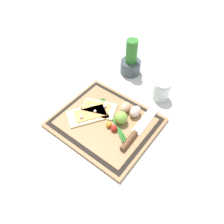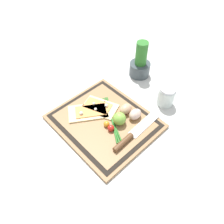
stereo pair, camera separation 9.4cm
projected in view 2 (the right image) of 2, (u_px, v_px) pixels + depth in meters
name	position (u px, v px, depth m)	size (l,w,h in m)	color
ground_plane	(104.00, 123.00, 0.95)	(6.00, 6.00, 0.00)	silver
cutting_board	(104.00, 121.00, 0.94)	(0.42, 0.36, 0.02)	#997047
pizza_slice_near	(89.00, 112.00, 0.96)	(0.17, 0.20, 0.02)	beige
pizza_slice_far	(99.00, 107.00, 0.98)	(0.18, 0.15, 0.02)	beige
knife	(130.00, 136.00, 0.87)	(0.05, 0.28, 0.02)	silver
egg_brown	(126.00, 109.00, 0.95)	(0.04, 0.06, 0.04)	tan
egg_pink	(135.00, 114.00, 0.93)	(0.04, 0.06, 0.04)	beige
lime	(119.00, 119.00, 0.90)	(0.06, 0.06, 0.06)	#7FB742
cherry_tomato_red	(111.00, 128.00, 0.89)	(0.03, 0.03, 0.03)	red
cherry_tomato_yellow	(107.00, 124.00, 0.90)	(0.02, 0.02, 0.02)	orange
scallion_bunch	(112.00, 119.00, 0.93)	(0.23, 0.15, 0.01)	#2D7528
herb_pot	(140.00, 64.00, 1.11)	(0.11, 0.11, 0.19)	#3D474C
sauce_jar	(166.00, 97.00, 0.99)	(0.08, 0.08, 0.10)	silver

